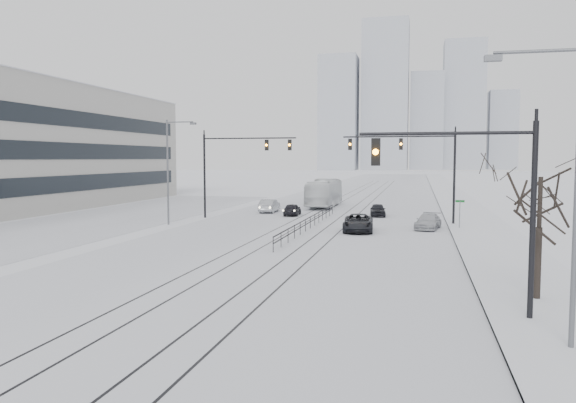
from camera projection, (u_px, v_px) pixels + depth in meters
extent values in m
plane|color=white|center=(120.00, 352.00, 16.58)|extent=(500.00, 500.00, 0.00)
cube|color=silver|center=(353.00, 201.00, 74.85)|extent=(22.00, 260.00, 0.02)
cube|color=silver|center=(458.00, 202.00, 71.79)|extent=(5.00, 260.00, 0.16)
cube|color=gray|center=(438.00, 202.00, 72.34)|extent=(0.10, 260.00, 0.12)
cube|color=silver|center=(120.00, 216.00, 55.09)|extent=(14.00, 60.00, 0.03)
cube|color=black|center=(304.00, 215.00, 56.01)|extent=(0.10, 180.00, 0.01)
cube|color=black|center=(317.00, 216.00, 55.70)|extent=(0.10, 180.00, 0.01)
cube|color=black|center=(341.00, 216.00, 55.15)|extent=(0.10, 180.00, 0.01)
cube|color=black|center=(356.00, 217.00, 54.84)|extent=(0.10, 180.00, 0.01)
cube|color=black|center=(47.00, 146.00, 56.36)|extent=(0.08, 58.00, 12.00)
cube|color=#A3A8B3|center=(339.00, 114.00, 273.73)|extent=(18.00, 18.00, 55.00)
cube|color=#A3A8B3|center=(385.00, 97.00, 275.87)|extent=(22.00, 22.00, 72.00)
cube|color=#A3A8B3|center=(427.00, 122.00, 280.04)|extent=(16.00, 16.00, 48.00)
cube|color=#A3A8B3|center=(463.00, 106.00, 283.12)|extent=(20.00, 20.00, 64.00)
cube|color=#A3A8B3|center=(502.00, 130.00, 287.29)|extent=(14.00, 14.00, 40.00)
cylinder|color=black|center=(533.00, 223.00, 19.34)|extent=(0.20, 0.20, 7.00)
cylinder|color=black|center=(445.00, 133.00, 19.78)|extent=(6.00, 0.12, 0.12)
cube|color=black|center=(376.00, 152.00, 20.37)|extent=(0.32, 0.24, 1.00)
sphere|color=orange|center=(376.00, 152.00, 20.23)|extent=(0.22, 0.22, 0.22)
cylinder|color=black|center=(454.00, 179.00, 47.66)|extent=(0.20, 0.20, 8.00)
cylinder|color=black|center=(398.00, 137.00, 48.46)|extent=(9.50, 0.12, 0.12)
cube|color=black|center=(350.00, 144.00, 49.45)|extent=(0.32, 0.24, 1.00)
sphere|color=orange|center=(350.00, 144.00, 49.31)|extent=(0.22, 0.22, 0.22)
cube|color=black|center=(375.00, 144.00, 48.95)|extent=(0.32, 0.24, 1.00)
sphere|color=orange|center=(375.00, 144.00, 48.82)|extent=(0.22, 0.22, 0.22)
cube|color=black|center=(401.00, 144.00, 48.45)|extent=(0.32, 0.24, 1.00)
sphere|color=orange|center=(401.00, 144.00, 48.32)|extent=(0.22, 0.22, 0.22)
cylinder|color=black|center=(205.00, 176.00, 53.84)|extent=(0.20, 0.20, 8.00)
cylinder|color=black|center=(249.00, 138.00, 52.54)|extent=(9.00, 0.12, 0.12)
cube|color=black|center=(290.00, 145.00, 51.71)|extent=(0.32, 0.24, 1.00)
sphere|color=orange|center=(289.00, 145.00, 51.57)|extent=(0.22, 0.22, 0.22)
cube|color=black|center=(267.00, 145.00, 52.21)|extent=(0.32, 0.24, 1.00)
sphere|color=orange|center=(266.00, 145.00, 52.07)|extent=(0.22, 0.22, 0.22)
cylinder|color=#595B60|center=(537.00, 51.00, 16.15)|extent=(2.40, 0.10, 0.10)
cube|color=#595B60|center=(493.00, 58.00, 16.44)|extent=(0.50, 0.25, 0.18)
cylinder|color=#595B60|center=(168.00, 173.00, 48.20)|extent=(0.16, 0.16, 9.00)
cylinder|color=#595B60|center=(180.00, 122.00, 47.59)|extent=(2.40, 0.10, 0.10)
cube|color=#595B60|center=(193.00, 124.00, 47.34)|extent=(0.50, 0.25, 0.18)
cylinder|color=black|center=(538.00, 265.00, 22.22)|extent=(0.26, 0.26, 3.00)
cylinder|color=black|center=(540.00, 209.00, 22.05)|extent=(0.18, 0.18, 2.50)
cube|color=black|center=(310.00, 217.00, 45.64)|extent=(0.06, 24.00, 0.06)
cube|color=black|center=(310.00, 222.00, 45.67)|extent=(0.06, 24.00, 0.06)
cylinder|color=#595B60|center=(460.00, 215.00, 44.90)|extent=(0.06, 0.06, 2.40)
cube|color=#0C4C19|center=(460.00, 201.00, 44.81)|extent=(0.70, 0.04, 0.18)
imported|color=black|center=(292.00, 210.00, 56.03)|extent=(1.64, 3.64, 1.22)
imported|color=#A9ACB1|center=(269.00, 206.00, 59.33)|extent=(1.61, 4.29, 1.40)
imported|color=black|center=(358.00, 223.00, 43.68)|extent=(2.63, 5.07, 1.37)
imported|color=#B5B8BD|center=(428.00, 222.00, 45.24)|extent=(2.44, 4.45, 1.22)
imported|color=black|center=(378.00, 210.00, 55.34)|extent=(1.82, 3.78, 1.24)
imported|color=silver|center=(324.00, 193.00, 66.20)|extent=(2.77, 11.59, 3.22)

